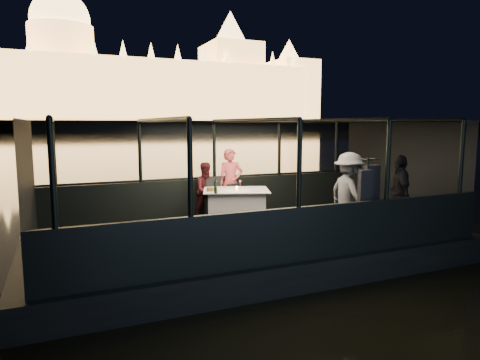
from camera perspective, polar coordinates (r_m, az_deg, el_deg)
name	(u,v)px	position (r m, az deg, el deg)	size (l,w,h in m)	color
river_water	(77,138)	(87.96, -20.94, 5.20)	(500.00, 500.00, 0.00)	black
boat_hull	(248,256)	(9.02, 1.01, -10.12)	(8.60, 4.40, 1.00)	black
boat_deck	(248,234)	(8.89, 1.02, -7.17)	(8.00, 4.00, 0.04)	black
gunwale_port	(215,196)	(10.61, -3.40, -2.18)	(8.00, 0.08, 0.90)	black
gunwale_starboard	(298,234)	(7.05, 7.75, -7.18)	(8.00, 0.08, 0.90)	black
cabin_glass_port	(214,150)	(10.47, -3.45, 4.03)	(8.00, 0.02, 1.40)	#99B2B2
cabin_glass_starboard	(299,164)	(6.85, 7.92, 2.16)	(8.00, 0.02, 1.40)	#99B2B2
cabin_roof_glass	(248,120)	(8.60, 1.06, 7.97)	(8.00, 4.00, 0.02)	#99B2B2
end_wall_fore	(29,189)	(7.93, -26.36, -1.10)	(0.02, 4.00, 2.30)	black
end_wall_aft	(400,169)	(10.92, 20.56, 1.34)	(0.02, 4.00, 2.30)	black
canopy_ribs	(248,177)	(8.67, 1.04, 0.34)	(8.00, 4.00, 2.30)	black
embankment	(64,128)	(217.88, -22.38, 6.45)	(400.00, 140.00, 6.00)	#423D33
parliament_building	(62,55)	(184.76, -22.64, 15.08)	(220.00, 32.00, 60.00)	#F2D18C
dining_table_central	(236,206)	(9.66, -0.52, -3.51)	(1.45, 1.05, 0.77)	white
chair_port_left	(217,201)	(10.02, -3.02, -2.75)	(0.46, 0.46, 0.98)	black
chair_port_right	(236,200)	(10.13, -0.50, -2.62)	(0.37, 0.37, 0.80)	black
coat_stand	(367,198)	(8.06, 16.55, -2.31)	(0.46, 0.37, 1.65)	black
person_woman_coral	(231,186)	(10.32, -1.25, -0.75)	(0.59, 0.39, 1.64)	#D84E55
person_man_maroon	(207,187)	(10.11, -4.43, -0.94)	(0.64, 0.50, 1.33)	#421216
passenger_stripe	(349,193)	(8.86, 14.31, -1.70)	(1.08, 0.61, 1.67)	silver
passenger_dark	(399,192)	(9.36, 20.48, -1.46)	(0.95, 0.40, 1.61)	black
wine_bottle	(216,186)	(9.08, -3.27, -0.84)	(0.07, 0.07, 0.33)	#12321A
bread_basket	(211,190)	(9.35, -3.85, -1.28)	(0.20, 0.20, 0.08)	olive
amber_candle	(237,189)	(9.48, -0.43, -1.15)	(0.06, 0.06, 0.09)	yellow
plate_near	(255,190)	(9.44, 2.03, -1.39)	(0.22, 0.22, 0.01)	silver
plate_far	(213,191)	(9.35, -3.58, -1.48)	(0.26, 0.26, 0.02)	white
wine_glass_white	(216,189)	(9.04, -3.17, -1.23)	(0.06, 0.06, 0.18)	silver
wine_glass_red	(240,185)	(9.67, 0.02, -0.65)	(0.07, 0.07, 0.19)	silver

